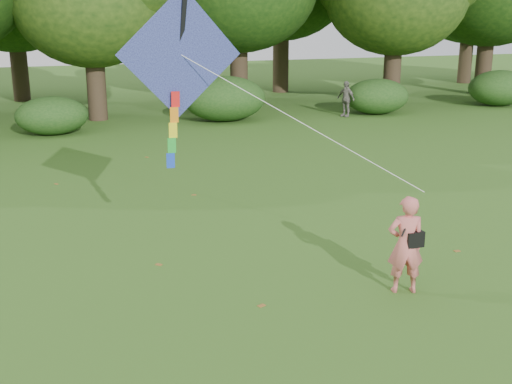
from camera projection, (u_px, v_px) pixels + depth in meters
name	position (u px, v px, depth m)	size (l,w,h in m)	color
ground	(381.00, 310.00, 9.94)	(100.00, 100.00, 0.00)	#265114
man_kite_flyer	(406.00, 245.00, 10.38)	(0.60, 0.39, 1.64)	#CC6460
bystander_right	(346.00, 99.00, 28.02)	(0.91, 0.38, 1.56)	slate
crossbody_bag	(413.00, 238.00, 10.36)	(0.43, 0.20, 0.68)	black
flying_kite	(181.00, 58.00, 10.50)	(4.46, 2.48, 3.16)	#296FB5
shrub_band	(137.00, 106.00, 25.41)	(39.15, 3.22, 1.88)	#264919
fallen_leaves	(188.00, 251.00, 12.37)	(8.73, 16.07, 0.01)	brown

